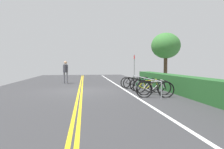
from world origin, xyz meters
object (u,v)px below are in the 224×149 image
Objects in this scene: bicycle_3 at (149,86)px; bicycle_2 at (144,84)px; bicycle_5 at (155,89)px; bike_rack at (144,81)px; bicycle_1 at (137,83)px; bicycle_4 at (154,88)px; bicycle_0 at (133,82)px; pedestrian at (65,70)px; sign_post_near at (134,67)px; tree_near_left at (166,46)px.

bicycle_2 is at bearing -179.79° from bicycle_3.
bicycle_5 is (2.58, -0.21, 0.02)m from bicycle_2.
bike_rack is 0.54m from bicycle_3.
bicycle_5 is (1.68, -0.21, 0.02)m from bicycle_3.
bike_rack reaches higher than bicycle_1.
bicycle_1 is 1.04× the size of bicycle_4.
pedestrian reaches higher than bicycle_0.
bike_rack is 3.69m from sign_post_near.
bicycle_4 reaches higher than bicycle_0.
bicycle_1 reaches higher than bicycle_4.
bicycle_3 is at bearing 4.66° from bicycle_1.
tree_near_left reaches higher than bike_rack.
bike_rack is 5.72m from tree_near_left.
bicycle_1 is 4.94m from tree_near_left.
bicycle_5 is at bearing -7.28° from bicycle_3.
pedestrian is at bearing -140.93° from bicycle_3.
tree_near_left reaches higher than pedestrian.
bicycle_1 is 2.49m from sign_post_near.
bicycle_3 is at bearing 11.13° from bike_rack.
bicycle_5 is 5.86m from sign_post_near.
bicycle_0 is at bearing -172.67° from bicycle_1.
bike_rack is 3.04× the size of bicycle_4.
sign_post_near reaches higher than bike_rack.
bicycle_3 is 4.21m from sign_post_near.
bicycle_0 is 2.58m from bicycle_3.
sign_post_near is at bearing 175.40° from bike_rack.
pedestrian is (-5.11, -4.88, 0.68)m from bicycle_2.
bicycle_3 is 0.96× the size of bicycle_5.
bicycle_5 reaches higher than bicycle_0.
sign_post_near is at bearing 175.95° from bicycle_5.
sign_post_near is at bearing 177.88° from bicycle_4.
bicycle_4 reaches higher than bicycle_3.
bicycle_1 is at bearing -8.57° from sign_post_near.
tree_near_left reaches higher than bicycle_5.
sign_post_near is 0.56× the size of tree_near_left.
pedestrian is (-4.19, -4.73, 0.67)m from bicycle_1.
sign_post_near is (-2.27, 0.34, 0.97)m from bicycle_1.
tree_near_left is at bearing 81.01° from pedestrian.
bicycle_5 is at bearing 0.42° from bicycle_0.
bicycle_4 is at bearing 4.26° from bicycle_0.
bicycle_2 is 0.98× the size of bicycle_4.
bike_rack is at bearing 40.90° from pedestrian.
bicycle_2 is (-0.41, 0.09, -0.22)m from bike_rack.
bicycle_3 is (2.57, 0.25, 0.01)m from bicycle_0.
bicycle_3 reaches higher than bicycle_2.
bicycle_5 is 9.02m from pedestrian.
bike_rack is at bearing 2.25° from bicycle_1.
bicycle_2 is at bearing 167.31° from bike_rack.
pedestrian is at bearing -144.56° from bicycle_4.
sign_post_near is (-4.95, 0.18, 0.97)m from bicycle_4.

